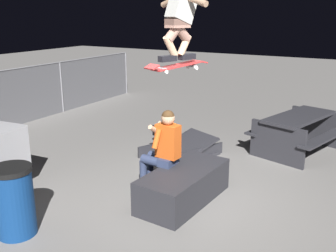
# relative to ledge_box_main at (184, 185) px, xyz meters

# --- Properties ---
(ground_plane) EXTENTS (40.00, 40.00, 0.00)m
(ground_plane) POSITION_rel_ledge_box_main_xyz_m (0.04, -0.06, -0.24)
(ground_plane) COLOR slate
(ledge_box_main) EXTENTS (1.60, 0.82, 0.48)m
(ledge_box_main) POSITION_rel_ledge_box_main_xyz_m (0.00, 0.00, 0.00)
(ledge_box_main) COLOR #28282D
(ledge_box_main) RESTS_ON ground
(person_sitting_on_ledge) EXTENTS (0.59, 0.76, 1.32)m
(person_sitting_on_ledge) POSITION_rel_ledge_box_main_xyz_m (0.07, 0.41, 0.49)
(person_sitting_on_ledge) COLOR #2D3856
(person_sitting_on_ledge) RESTS_ON ground
(skateboard) EXTENTS (1.03, 0.54, 0.13)m
(skateboard) POSITION_rel_ledge_box_main_xyz_m (0.17, 0.21, 1.71)
(skateboard) COLOR #B72D2D
(skater_airborne) EXTENTS (0.63, 0.86, 1.12)m
(skater_airborne) POSITION_rel_ledge_box_main_xyz_m (0.22, 0.19, 2.39)
(skater_airborne) COLOR black
(kicker_ramp) EXTENTS (1.53, 1.30, 0.45)m
(kicker_ramp) POSITION_rel_ledge_box_main_xyz_m (1.63, 0.92, -0.17)
(kicker_ramp) COLOR #28282D
(kicker_ramp) RESTS_ON ground
(picnic_table_back) EXTENTS (2.00, 1.75, 0.75)m
(picnic_table_back) POSITION_rel_ledge_box_main_xyz_m (2.96, -0.97, 0.26)
(picnic_table_back) COLOR #28282D
(picnic_table_back) RESTS_ON ground
(trash_bin) EXTENTS (0.50, 0.50, 0.89)m
(trash_bin) POSITION_rel_ledge_box_main_xyz_m (-1.82, 1.39, 0.21)
(trash_bin) COLOR navy
(trash_bin) RESTS_ON ground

